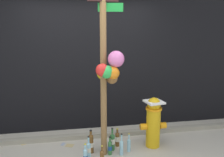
{
  "coord_description": "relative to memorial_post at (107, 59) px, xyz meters",
  "views": [
    {
      "loc": [
        -0.33,
        -3.03,
        1.94
      ],
      "look_at": [
        0.27,
        0.39,
        1.23
      ],
      "focal_mm": 37.58,
      "sensor_mm": 36.0,
      "label": 1
    }
  ],
  "objects": [
    {
      "name": "bottle_5",
      "position": [
        0.22,
        -0.04,
        -1.39
      ],
      "size": [
        0.06,
        0.06,
        0.36
      ],
      "color": "#93CCE0",
      "rests_on": "ground_plane"
    },
    {
      "name": "bottle_0",
      "position": [
        0.1,
        0.14,
        -1.38
      ],
      "size": [
        0.08,
        0.08,
        0.38
      ],
      "color": "#337038",
      "rests_on": "ground_plane"
    },
    {
      "name": "bottle_3",
      "position": [
        -0.36,
        -0.17,
        -1.42
      ],
      "size": [
        0.07,
        0.07,
        0.31
      ],
      "color": "#93CCE0",
      "rests_on": "ground_plane"
    },
    {
      "name": "bottle_8",
      "position": [
        -0.25,
        0.11,
        -1.37
      ],
      "size": [
        0.08,
        0.08,
        0.39
      ],
      "color": "brown",
      "rests_on": "ground_plane"
    },
    {
      "name": "bottle_2",
      "position": [
        0.36,
        0.05,
        -1.41
      ],
      "size": [
        0.06,
        0.06,
        0.31
      ],
      "color": "#93CCE0",
      "rests_on": "ground_plane"
    },
    {
      "name": "bottle_6",
      "position": [
        -0.03,
        0.14,
        -1.38
      ],
      "size": [
        0.08,
        0.08,
        0.41
      ],
      "color": "#337038",
      "rests_on": "ground_plane"
    },
    {
      "name": "memorial_post",
      "position": [
        0.0,
        0.0,
        0.0
      ],
      "size": [
        0.51,
        0.51,
        2.7
      ],
      "color": "olive",
      "rests_on": "ground_plane"
    },
    {
      "name": "litter_3",
      "position": [
        -1.37,
        0.62,
        -1.53
      ],
      "size": [
        0.16,
        0.15,
        0.01
      ],
      "primitive_type": "cube",
      "rotation": [
        0.0,
        0.0,
        0.66
      ],
      "color": "tan",
      "rests_on": "ground_plane"
    },
    {
      "name": "litter_1",
      "position": [
        -0.59,
        0.41,
        -1.53
      ],
      "size": [
        0.16,
        0.15,
        0.01
      ],
      "primitive_type": "cube",
      "rotation": [
        0.0,
        0.0,
        2.78
      ],
      "color": "tan",
      "rests_on": "ground_plane"
    },
    {
      "name": "bottle_1",
      "position": [
        -0.3,
        -0.05,
        -1.39
      ],
      "size": [
        0.07,
        0.07,
        0.36
      ],
      "color": "#93CCE0",
      "rests_on": "ground_plane"
    },
    {
      "name": "fire_hydrant",
      "position": [
        0.81,
        0.16,
        -1.09
      ],
      "size": [
        0.45,
        0.33,
        0.86
      ],
      "color": "gold",
      "rests_on": "ground_plane"
    },
    {
      "name": "curb_strip",
      "position": [
        -0.19,
        0.66,
        -1.49
      ],
      "size": [
        8.0,
        0.12,
        0.08
      ],
      "primitive_type": "cube",
      "color": "gray",
      "rests_on": "ground_plane"
    },
    {
      "name": "bottle_7",
      "position": [
        0.04,
        0.01,
        -1.41
      ],
      "size": [
        0.06,
        0.06,
        0.3
      ],
      "color": "#337038",
      "rests_on": "ground_plane"
    },
    {
      "name": "building_wall",
      "position": [
        -0.19,
        1.2,
        0.04
      ],
      "size": [
        10.0,
        0.2,
        3.16
      ],
      "color": "black",
      "rests_on": "ground_plane"
    },
    {
      "name": "bottle_4",
      "position": [
        0.21,
        0.26,
        -1.4
      ],
      "size": [
        0.07,
        0.07,
        0.32
      ],
      "color": "brown",
      "rests_on": "ground_plane"
    },
    {
      "name": "bottle_9",
      "position": [
        -0.12,
        -0.23,
        -1.43
      ],
      "size": [
        0.06,
        0.06,
        0.29
      ],
      "color": "brown",
      "rests_on": "ground_plane"
    },
    {
      "name": "litter_0",
      "position": [
        -0.71,
        0.49,
        -1.53
      ],
      "size": [
        0.09,
        0.11,
        0.01
      ],
      "primitive_type": "cube",
      "rotation": [
        0.0,
        0.0,
        1.18
      ],
      "color": "#8C99B2",
      "rests_on": "ground_plane"
    }
  ]
}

